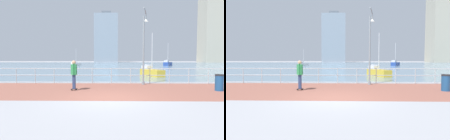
% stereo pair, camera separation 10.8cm
% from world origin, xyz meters
% --- Properties ---
extents(ground, '(220.00, 220.00, 0.00)m').
position_xyz_m(ground, '(0.00, 40.00, 0.00)').
color(ground, '#9E9EA3').
extents(brick_paving, '(28.00, 5.86, 0.01)m').
position_xyz_m(brick_paving, '(0.00, 2.40, 0.00)').
color(brick_paving, '#935647').
rests_on(brick_paving, ground).
extents(harbor_water, '(180.00, 88.00, 0.00)m').
position_xyz_m(harbor_water, '(0.00, 50.32, 0.00)').
color(harbor_water, '#6B899E').
rests_on(harbor_water, ground).
extents(waterfront_railing, '(25.25, 0.06, 1.11)m').
position_xyz_m(waterfront_railing, '(-0.00, 5.32, 0.77)').
color(waterfront_railing, '#B2BCC1').
rests_on(waterfront_railing, ground).
extents(lamppost, '(0.50, 0.77, 5.32)m').
position_xyz_m(lamppost, '(2.30, 4.87, 2.94)').
color(lamppost, gray).
rests_on(lamppost, ground).
extents(skateboarder, '(0.39, 0.51, 1.69)m').
position_xyz_m(skateboarder, '(-2.04, 2.21, 1.01)').
color(skateboarder, black).
rests_on(skateboarder, ground).
extents(trash_bin, '(0.46, 0.46, 0.93)m').
position_xyz_m(trash_bin, '(6.10, 2.18, 0.47)').
color(trash_bin, navy).
rests_on(trash_bin, ground).
extents(sailboat_navy, '(2.41, 3.27, 4.49)m').
position_xyz_m(sailboat_navy, '(-10.52, 42.77, 0.43)').
color(sailboat_navy, white).
rests_on(sailboat_navy, ground).
extents(sailboat_ivory, '(3.32, 4.43, 6.09)m').
position_xyz_m(sailboat_ivory, '(14.35, 43.29, 0.58)').
color(sailboat_ivory, '#284799').
rests_on(sailboat_ivory, ground).
extents(sailboat_teal, '(2.18, 3.32, 4.48)m').
position_xyz_m(sailboat_teal, '(4.06, 11.57, 0.43)').
color(sailboat_teal, gold).
rests_on(sailboat_teal, ground).
extents(tower_brick, '(12.35, 11.48, 36.56)m').
position_xyz_m(tower_brick, '(52.59, 95.61, 17.45)').
color(tower_brick, '#B2AD99').
rests_on(tower_brick, ground).
extents(tower_glass, '(13.09, 12.76, 28.86)m').
position_xyz_m(tower_glass, '(-5.20, 102.12, 13.60)').
color(tower_glass, '#8493A3').
rests_on(tower_glass, ground).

